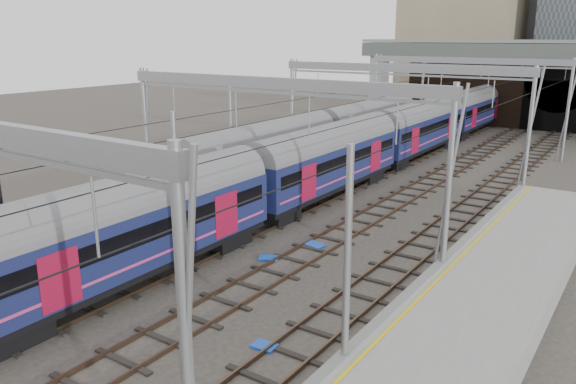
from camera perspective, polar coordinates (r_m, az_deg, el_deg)
The scene contains 12 objects.
ground at distance 21.32m, azimuth -14.51°, elevation -11.68°, with size 160.00×160.00×0.00m, color #38332D.
platform_left at distance 30.21m, azimuth -24.01°, elevation -3.22°, with size 4.32×55.00×1.12m.
tracks at distance 32.36m, azimuth 5.61°, elevation -1.70°, with size 14.40×80.00×0.22m.
overhead_line at distance 36.88m, azimuth 10.80°, elevation 10.61°, with size 16.80×80.00×8.00m.
retaining_wall at distance 65.73m, azimuth 22.69°, elevation 9.81°, with size 28.00×2.75×9.00m.
overbridge at distance 60.10m, azimuth 20.45°, elevation 12.41°, with size 28.00×3.00×9.25m.
train_main at distance 40.46m, azimuth 9.29°, elevation 5.09°, with size 2.60×60.16×4.54m.
train_second at distance 41.20m, azimuth 3.49°, elevation 5.42°, with size 2.57×29.81×4.50m.
signal_near_left at distance 23.22m, azimuth -27.18°, elevation -1.91°, with size 0.41×0.48×5.28m.
equip_cover_a at distance 25.14m, azimuth -1.96°, elevation -6.73°, with size 0.86×0.61×0.10m, color blue.
equip_cover_b at distance 26.66m, azimuth 2.65°, elevation -5.38°, with size 0.96×0.68×0.11m, color blue.
equip_cover_c at distance 18.56m, azimuth -2.42°, elevation -15.36°, with size 0.78×0.55×0.09m, color blue.
Camera 1 is at (14.59, -12.25, 9.58)m, focal length 35.00 mm.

